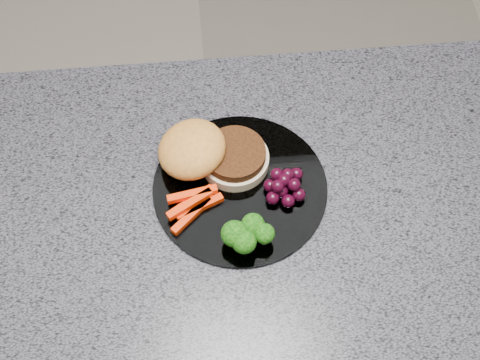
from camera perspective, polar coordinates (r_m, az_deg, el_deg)
name	(u,v)px	position (r m, az deg, el deg)	size (l,w,h in m)	color
island_cabinet	(226,322)	(1.41, -1.20, -12.01)	(1.20, 0.60, 0.86)	brown
countertop	(221,222)	(0.99, -1.67, -3.58)	(1.20, 0.60, 0.04)	#51505B
plate	(240,188)	(0.99, 0.00, -0.68)	(0.26, 0.26, 0.01)	white
burger	(207,154)	(0.99, -2.81, 2.24)	(0.17, 0.12, 0.06)	#C9B58E
carrot_sticks	(193,204)	(0.97, -4.03, -2.08)	(0.08, 0.08, 0.02)	#ED2F03
broccoli	(246,234)	(0.93, 0.52, -4.63)	(0.08, 0.06, 0.05)	#4D7B2D
grape_bunch	(285,185)	(0.98, 3.86, -0.44)	(0.06, 0.06, 0.03)	black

